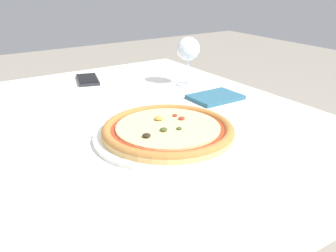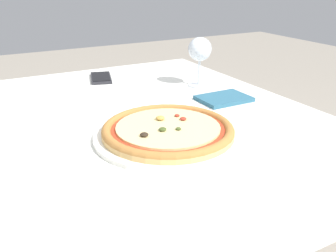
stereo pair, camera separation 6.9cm
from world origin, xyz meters
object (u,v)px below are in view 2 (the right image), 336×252
pizza_plate (168,131)px  wine_glass_far_left (200,51)px  dining_table (96,158)px  cell_phone (101,78)px

pizza_plate → wine_glass_far_left: (0.30, 0.33, 0.10)m
wine_glass_far_left → dining_table: bearing=-156.8°
wine_glass_far_left → cell_phone: 0.37m
pizza_plate → cell_phone: 0.57m
pizza_plate → wine_glass_far_left: 0.46m
wine_glass_far_left → pizza_plate: bearing=-131.9°
cell_phone → pizza_plate: bearing=-93.0°
cell_phone → dining_table: bearing=-111.4°
pizza_plate → wine_glass_far_left: bearing=48.1°
dining_table → pizza_plate: 0.22m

